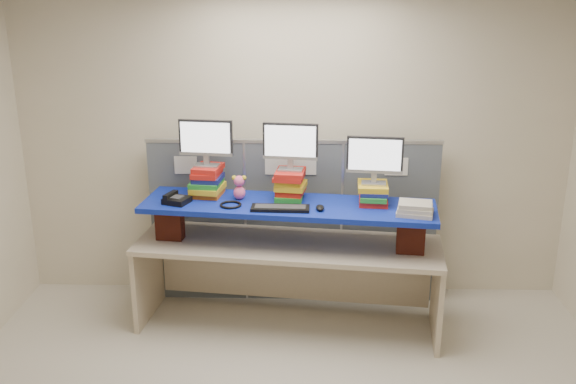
{
  "coord_description": "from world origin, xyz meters",
  "views": [
    {
      "loc": [
        0.09,
        -3.66,
        2.83
      ],
      "look_at": [
        -0.04,
        1.27,
        1.21
      ],
      "focal_mm": 40.0,
      "sensor_mm": 36.0,
      "label": 1
    }
  ],
  "objects_px": {
    "desk": "(288,260)",
    "desk_phone": "(176,199)",
    "keyboard": "(280,208)",
    "monitor_center": "(290,144)",
    "monitor_left": "(206,140)",
    "blue_board": "(288,206)",
    "monitor_right": "(375,157)"
  },
  "relations": [
    {
      "from": "monitor_center",
      "to": "keyboard",
      "type": "xyz_separation_m",
      "value": [
        -0.07,
        -0.27,
        -0.46
      ]
    },
    {
      "from": "blue_board",
      "to": "desk_phone",
      "type": "bearing_deg",
      "value": -172.86
    },
    {
      "from": "desk",
      "to": "monitor_right",
      "type": "bearing_deg",
      "value": 9.81
    },
    {
      "from": "desk",
      "to": "desk_phone",
      "type": "xyz_separation_m",
      "value": [
        -0.92,
        -0.0,
        0.53
      ]
    },
    {
      "from": "monitor_left",
      "to": "desk_phone",
      "type": "relative_size",
      "value": 1.87
    },
    {
      "from": "monitor_center",
      "to": "keyboard",
      "type": "bearing_deg",
      "value": -98.79
    },
    {
      "from": "monitor_left",
      "to": "desk_phone",
      "type": "distance_m",
      "value": 0.55
    },
    {
      "from": "monitor_left",
      "to": "keyboard",
      "type": "xyz_separation_m",
      "value": [
        0.63,
        -0.35,
        -0.46
      ]
    },
    {
      "from": "monitor_center",
      "to": "desk_phone",
      "type": "xyz_separation_m",
      "value": [
        -0.93,
        -0.12,
        -0.44
      ]
    },
    {
      "from": "desk",
      "to": "desk_phone",
      "type": "bearing_deg",
      "value": -172.86
    },
    {
      "from": "monitor_center",
      "to": "monitor_left",
      "type": "bearing_deg",
      "value": -180.0
    },
    {
      "from": "monitor_left",
      "to": "keyboard",
      "type": "distance_m",
      "value": 0.85
    },
    {
      "from": "desk",
      "to": "keyboard",
      "type": "xyz_separation_m",
      "value": [
        -0.06,
        -0.15,
        0.52
      ]
    },
    {
      "from": "desk",
      "to": "blue_board",
      "type": "distance_m",
      "value": 0.48
    },
    {
      "from": "monitor_center",
      "to": "desk_phone",
      "type": "height_order",
      "value": "monitor_center"
    },
    {
      "from": "monitor_center",
      "to": "keyboard",
      "type": "distance_m",
      "value": 0.54
    },
    {
      "from": "desk",
      "to": "monitor_left",
      "type": "relative_size",
      "value": 5.77
    },
    {
      "from": "desk",
      "to": "blue_board",
      "type": "relative_size",
      "value": 1.09
    },
    {
      "from": "monitor_right",
      "to": "desk_phone",
      "type": "height_order",
      "value": "monitor_right"
    },
    {
      "from": "desk",
      "to": "monitor_center",
      "type": "xyz_separation_m",
      "value": [
        0.02,
        0.12,
        0.97
      ]
    },
    {
      "from": "blue_board",
      "to": "monitor_right",
      "type": "xyz_separation_m",
      "value": [
        0.69,
        0.04,
        0.41
      ]
    },
    {
      "from": "monitor_right",
      "to": "desk_phone",
      "type": "bearing_deg",
      "value": -171.71
    },
    {
      "from": "blue_board",
      "to": "desk_phone",
      "type": "relative_size",
      "value": 9.93
    },
    {
      "from": "monitor_right",
      "to": "monitor_center",
      "type": "bearing_deg",
      "value": -180.0
    },
    {
      "from": "desk",
      "to": "desk_phone",
      "type": "height_order",
      "value": "desk_phone"
    },
    {
      "from": "desk",
      "to": "blue_board",
      "type": "xyz_separation_m",
      "value": [
        0.0,
        0.0,
        0.48
      ]
    },
    {
      "from": "monitor_left",
      "to": "monitor_right",
      "type": "bearing_deg",
      "value": 0.0
    },
    {
      "from": "monitor_right",
      "to": "keyboard",
      "type": "height_order",
      "value": "monitor_right"
    },
    {
      "from": "keyboard",
      "to": "desk_phone",
      "type": "distance_m",
      "value": 0.87
    },
    {
      "from": "keyboard",
      "to": "desk_phone",
      "type": "xyz_separation_m",
      "value": [
        -0.86,
        0.14,
        0.02
      ]
    },
    {
      "from": "monitor_right",
      "to": "blue_board",
      "type": "bearing_deg",
      "value": -170.19
    },
    {
      "from": "desk",
      "to": "monitor_center",
      "type": "bearing_deg",
      "value": 88.69
    }
  ]
}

